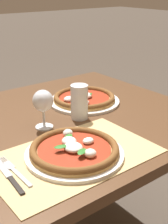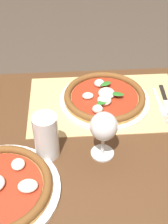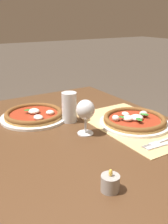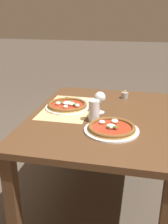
# 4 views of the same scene
# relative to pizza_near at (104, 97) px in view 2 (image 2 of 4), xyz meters

# --- Properties ---
(dining_table) EXTENTS (1.27, 0.98, 0.74)m
(dining_table) POSITION_rel_pizza_near_xyz_m (0.08, 0.27, -0.12)
(dining_table) COLOR #4C301C
(dining_table) RESTS_ON ground
(paper_placemat) EXTENTS (0.55, 0.34, 0.00)m
(paper_placemat) POSITION_rel_pizza_near_xyz_m (-0.00, 0.00, -0.02)
(paper_placemat) COLOR tan
(paper_placemat) RESTS_ON dining_table
(pizza_near) EXTENTS (0.33, 0.33, 0.05)m
(pizza_near) POSITION_rel_pizza_near_xyz_m (0.00, 0.00, 0.00)
(pizza_near) COLOR white
(pizza_near) RESTS_ON paper_placemat
(wine_glass) EXTENTS (0.08, 0.08, 0.16)m
(wine_glass) POSITION_rel_pizza_near_xyz_m (0.04, 0.25, 0.08)
(wine_glass) COLOR silver
(wine_glass) RESTS_ON dining_table
(pint_glass) EXTENTS (0.07, 0.07, 0.15)m
(pint_glass) POSITION_rel_pizza_near_xyz_m (0.20, 0.24, 0.05)
(pint_glass) COLOR silver
(pint_glass) RESTS_ON dining_table
(fork) EXTENTS (0.02, 0.20, 0.00)m
(fork) POSITION_rel_pizza_near_xyz_m (-0.20, 0.04, -0.02)
(fork) COLOR #B7B7BC
(fork) RESTS_ON paper_placemat
(knife) EXTENTS (0.03, 0.22, 0.01)m
(knife) POSITION_rel_pizza_near_xyz_m (-0.22, 0.03, -0.02)
(knife) COLOR black
(knife) RESTS_ON paper_placemat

